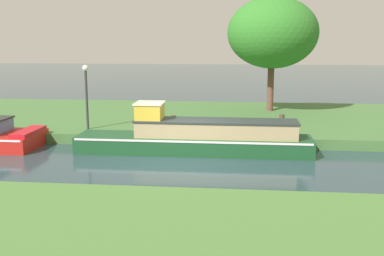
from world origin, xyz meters
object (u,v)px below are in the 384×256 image
object	(u,v)px
forest_cruiser	(198,137)
mooring_post_near	(174,125)
lamp_post	(86,89)
mooring_post_far	(281,125)
willow_tree_left	(273,33)

from	to	relation	value
forest_cruiser	mooring_post_near	world-z (taller)	forest_cruiser
lamp_post	forest_cruiser	bearing A→B (deg)	-21.71
forest_cruiser	mooring_post_far	bearing A→B (deg)	22.20
lamp_post	willow_tree_left	bearing A→B (deg)	35.26
mooring_post_near	mooring_post_far	size ratio (longest dim) A/B	0.86
lamp_post	mooring_post_far	xyz separation A→B (m)	(7.80, -0.63, -1.25)
lamp_post	mooring_post_far	distance (m)	7.93
mooring_post_near	mooring_post_far	distance (m)	4.14
mooring_post_far	willow_tree_left	bearing A→B (deg)	90.31
forest_cruiser	lamp_post	distance (m)	5.31
lamp_post	mooring_post_near	xyz separation A→B (m)	(3.66, -0.63, -1.31)
forest_cruiser	willow_tree_left	size ratio (longest dim) A/B	1.48
willow_tree_left	lamp_post	world-z (taller)	willow_tree_left
forest_cruiser	mooring_post_near	xyz separation A→B (m)	(-1.07, 1.25, 0.21)
willow_tree_left	mooring_post_near	xyz separation A→B (m)	(-4.11, -6.12, -3.58)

